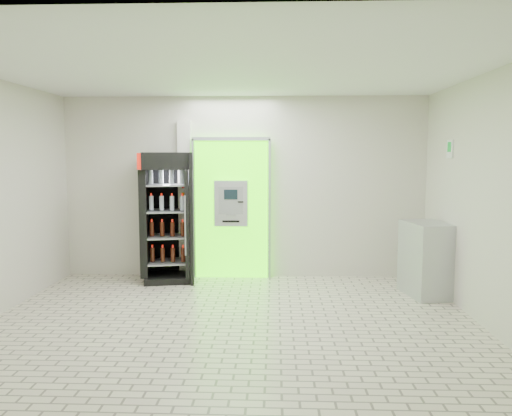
{
  "coord_description": "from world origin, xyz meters",
  "views": [
    {
      "loc": [
        0.53,
        -5.79,
        2.03
      ],
      "look_at": [
        0.25,
        1.2,
        1.29
      ],
      "focal_mm": 35.0,
      "sensor_mm": 36.0,
      "label": 1
    }
  ],
  "objects": [
    {
      "name": "beverage_cooler",
      "position": [
        -1.2,
        2.15,
        1.0
      ],
      "size": [
        0.9,
        0.85,
        2.08
      ],
      "rotation": [
        0.0,
        0.0,
        0.19
      ],
      "color": "black",
      "rests_on": "ground"
    },
    {
      "name": "pillar",
      "position": [
        -0.98,
        2.45,
        1.3
      ],
      "size": [
        0.22,
        0.11,
        2.6
      ],
      "color": "silver",
      "rests_on": "ground"
    },
    {
      "name": "room_shell",
      "position": [
        0.0,
        0.0,
        1.84
      ],
      "size": [
        6.0,
        6.0,
        6.0
      ],
      "color": "beige",
      "rests_on": "ground"
    },
    {
      "name": "exit_sign",
      "position": [
        2.99,
        1.4,
        2.12
      ],
      "size": [
        0.02,
        0.22,
        0.26
      ],
      "color": "white",
      "rests_on": "room_shell"
    },
    {
      "name": "atm_assembly",
      "position": [
        -0.2,
        2.41,
        1.17
      ],
      "size": [
        1.3,
        0.24,
        2.33
      ],
      "color": "#3DFC00",
      "rests_on": "ground"
    },
    {
      "name": "ground",
      "position": [
        0.0,
        0.0,
        0.0
      ],
      "size": [
        6.0,
        6.0,
        0.0
      ],
      "primitive_type": "plane",
      "color": "beige",
      "rests_on": "ground"
    },
    {
      "name": "steel_cabinet",
      "position": [
        2.72,
        1.41,
        0.54
      ],
      "size": [
        0.68,
        0.89,
        1.07
      ],
      "rotation": [
        0.0,
        0.0,
        0.18
      ],
      "color": "#ABAEB3",
      "rests_on": "ground"
    }
  ]
}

